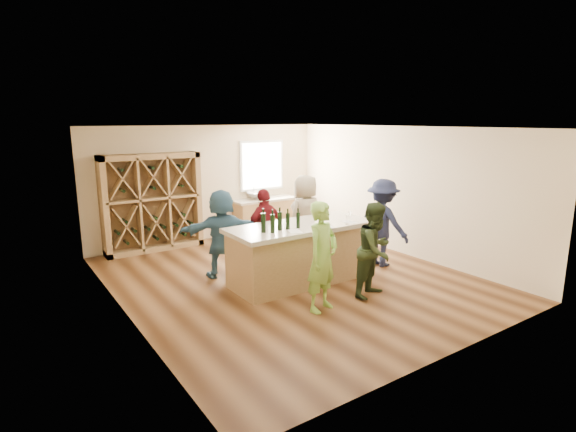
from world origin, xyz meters
TOP-DOWN VIEW (x-y plane):
  - floor at (0.00, 0.00)m, footprint 6.00×7.00m
  - ceiling at (0.00, 0.00)m, footprint 6.00×7.00m
  - wall_back at (0.00, 3.55)m, footprint 6.00×0.10m
  - wall_front at (0.00, -3.55)m, footprint 6.00×0.10m
  - wall_left at (-3.05, 0.00)m, footprint 0.10×7.00m
  - wall_right at (3.05, 0.00)m, footprint 0.10×7.00m
  - window_frame at (1.50, 3.47)m, footprint 1.30×0.06m
  - window_pane at (1.50, 3.44)m, footprint 1.18×0.01m
  - wine_rack at (-1.50, 3.27)m, footprint 2.20×0.45m
  - back_counter_base at (1.40, 3.20)m, footprint 1.60×0.58m
  - back_counter_top at (1.40, 3.20)m, footprint 1.70×0.62m
  - sink at (1.20, 3.20)m, footprint 0.54×0.54m
  - faucet at (1.20, 3.38)m, footprint 0.02×0.02m
  - tasting_counter_base at (0.08, -0.26)m, footprint 2.60×1.00m
  - tasting_counter_top at (0.08, -0.26)m, footprint 2.72×1.12m
  - wine_bottle_a at (-0.79, -0.37)m, footprint 0.10×0.10m
  - wine_bottle_b at (-0.68, -0.48)m, footprint 0.09×0.09m
  - wine_bottle_c at (-0.48, -0.39)m, footprint 0.08×0.08m
  - wine_bottle_d at (-0.34, -0.43)m, footprint 0.08×0.08m
  - wine_bottle_e at (-0.13, -0.45)m, footprint 0.07×0.07m
  - wine_glass_b at (0.23, -0.68)m, footprint 0.08×0.08m
  - wine_glass_c at (0.77, -0.71)m, footprint 0.07×0.07m
  - wine_glass_d at (0.55, -0.41)m, footprint 0.09×0.09m
  - wine_glass_e at (0.99, -0.55)m, footprint 0.09×0.09m
  - tasting_menu_a at (-0.31, -0.61)m, footprint 0.28×0.32m
  - tasting_menu_b at (0.35, -0.66)m, footprint 0.27×0.32m
  - tasting_menu_c at (0.92, -0.60)m, footprint 0.20×0.28m
  - person_near_left at (-0.40, -1.47)m, footprint 0.74×0.63m
  - person_near_right at (0.70, -1.52)m, footprint 0.87×0.64m
  - person_server at (1.99, -0.42)m, footprint 0.73×1.23m
  - person_far_mid at (-0.06, 0.78)m, footprint 1.01×0.64m
  - person_far_right at (0.98, 0.83)m, footprint 0.96×0.69m
  - person_far_left at (-0.99, 0.82)m, footprint 1.65×0.96m

SIDE VIEW (x-z plane):
  - floor at x=0.00m, z-range -0.10..0.00m
  - back_counter_base at x=1.40m, z-range 0.00..0.86m
  - tasting_counter_base at x=0.08m, z-range 0.00..1.00m
  - person_far_mid at x=-0.06m, z-range 0.00..1.61m
  - person_near_right at x=0.70m, z-range 0.00..1.61m
  - person_far_left at x=-0.99m, z-range 0.00..1.68m
  - person_near_left at x=-0.40m, z-range 0.00..1.73m
  - back_counter_top at x=1.40m, z-range 0.86..0.92m
  - person_server at x=1.99m, z-range 0.00..1.78m
  - person_far_right at x=0.98m, z-range 0.00..1.81m
  - sink at x=1.20m, z-range 0.92..1.11m
  - tasting_counter_top at x=0.08m, z-range 1.00..1.08m
  - faucet at x=1.20m, z-range 0.92..1.22m
  - tasting_menu_a at x=-0.31m, z-range 1.08..1.08m
  - tasting_menu_b at x=0.35m, z-range 1.08..1.08m
  - tasting_menu_c at x=0.92m, z-range 1.08..1.08m
  - wine_rack at x=-1.50m, z-range 0.00..2.20m
  - wine_glass_c at x=0.77m, z-range 1.08..1.24m
  - wine_glass_e at x=0.99m, z-range 1.08..1.26m
  - wine_glass_d at x=0.55m, z-range 1.08..1.27m
  - wine_glass_b at x=0.23m, z-range 1.08..1.28m
  - wine_bottle_e at x=-0.13m, z-range 1.08..1.35m
  - wine_bottle_d at x=-0.34m, z-range 1.08..1.37m
  - wine_bottle_b at x=-0.68m, z-range 1.08..1.39m
  - wine_bottle_c at x=-0.48m, z-range 1.08..1.40m
  - wine_bottle_a at x=-0.79m, z-range 1.08..1.41m
  - wall_back at x=0.00m, z-range 0.00..2.80m
  - wall_front at x=0.00m, z-range 0.00..2.80m
  - wall_left at x=-3.05m, z-range 0.00..2.80m
  - wall_right at x=3.05m, z-range 0.00..2.80m
  - window_frame at x=1.50m, z-range 1.10..2.40m
  - window_pane at x=1.50m, z-range 1.16..2.34m
  - ceiling at x=0.00m, z-range 2.80..2.90m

